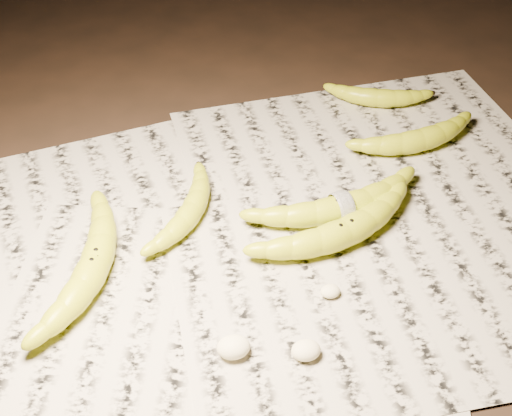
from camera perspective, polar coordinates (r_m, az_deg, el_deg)
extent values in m
plane|color=black|center=(0.96, 0.96, -3.29)|extent=(3.00, 3.00, 0.00)
cube|color=#B3AC99|center=(0.98, 2.19, -2.21)|extent=(0.90, 0.70, 0.01)
torus|color=white|center=(0.99, 6.87, 0.16)|extent=(0.01, 0.05, 0.05)
ellipsoid|color=#F5E9BE|center=(0.83, -1.82, -10.90)|extent=(0.04, 0.03, 0.02)
ellipsoid|color=#F5E9BE|center=(0.83, 4.03, -11.12)|extent=(0.03, 0.03, 0.02)
ellipsoid|color=#F5E9BE|center=(0.90, 5.98, -6.47)|extent=(0.02, 0.02, 0.01)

